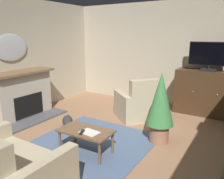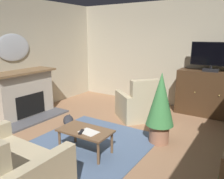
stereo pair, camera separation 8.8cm
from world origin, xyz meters
TOP-DOWN VIEW (x-y plane):
  - ground_plane at (0.00, 0.00)m, footprint 6.15×6.50m
  - wall_back at (0.00, 3.00)m, footprint 6.15×0.10m
  - wall_left at (-2.82, 0.00)m, footprint 0.10×6.50m
  - rug_central at (-0.28, -0.10)m, footprint 2.03×2.06m
  - fireplace at (-2.50, 0.17)m, footprint 0.95×1.58m
  - wall_mirror_oval at (-2.74, 0.17)m, footprint 0.06×0.87m
  - tv_cabinet at (1.19, 2.65)m, footprint 1.48×0.53m
  - television at (1.19, 2.59)m, footprint 0.95×0.20m
  - coffee_table at (-0.15, -0.39)m, footprint 0.91×0.53m
  - tv_remote at (-0.14, -0.50)m, footprint 0.11×0.18m
  - folded_newspaper at (-0.04, -0.43)m, footprint 0.32×0.24m
  - sofa_floral at (-0.35, -1.74)m, footprint 1.46×0.94m
  - armchair_by_fireplace at (-0.11, 1.55)m, footprint 1.22×1.23m
  - potted_plant_on_hearth_side at (0.74, 0.64)m, footprint 0.50×0.50m
  - cat at (-1.19, 0.28)m, footprint 0.55×0.59m

SIDE VIEW (x-z plane):
  - ground_plane at x=0.00m, z-range -0.04..0.00m
  - rug_central at x=-0.28m, z-range 0.00..0.01m
  - cat at x=-1.19m, z-range 0.00..0.24m
  - armchair_by_fireplace at x=-0.11m, z-range -0.17..0.81m
  - sofa_floral at x=-0.35m, z-range -0.15..0.80m
  - coffee_table at x=-0.15m, z-range 0.15..0.57m
  - folded_newspaper at x=-0.04m, z-range 0.41..0.42m
  - tv_remote at x=-0.14m, z-range 0.41..0.43m
  - tv_cabinet at x=1.19m, z-range -0.02..1.07m
  - fireplace at x=-2.50m, z-range -0.02..1.09m
  - potted_plant_on_hearth_side at x=0.74m, z-range 0.07..1.38m
  - wall_back at x=0.00m, z-range 0.00..2.81m
  - wall_left at x=-2.82m, z-range 0.00..2.81m
  - television at x=1.19m, z-range 1.12..1.80m
  - wall_mirror_oval at x=-2.74m, z-range 1.33..1.96m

